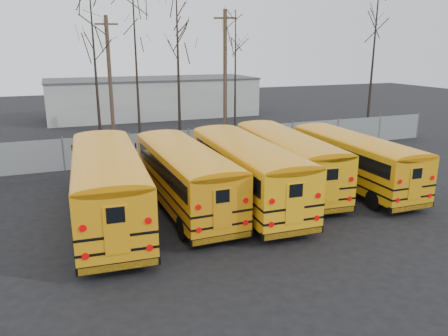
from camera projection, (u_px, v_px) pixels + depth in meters
name	position (u px, v px, depth m)	size (l,w,h in m)	color
ground	(270.00, 222.00, 18.99)	(120.00, 120.00, 0.00)	black
fence	(189.00, 144.00, 29.49)	(40.00, 0.04, 2.00)	gray
distant_building	(153.00, 98.00, 47.87)	(22.00, 8.00, 4.00)	#BABBB5
bus_a	(107.00, 179.00, 18.51)	(3.46, 11.86, 3.28)	black
bus_b	(184.00, 171.00, 20.25)	(2.66, 10.93, 3.05)	black
bus_c	(245.00, 166.00, 20.87)	(2.99, 11.40, 3.17)	black
bus_d	(285.00, 156.00, 23.12)	(3.47, 11.12, 3.06)	black
bus_e	(352.00, 156.00, 23.31)	(2.64, 10.48, 2.92)	black
utility_pole_left	(110.00, 79.00, 33.52)	(1.70, 0.50, 9.65)	#483529
utility_pole_right	(225.00, 73.00, 35.95)	(1.73, 0.85, 10.28)	#4F3C2D
tree_2	(96.00, 76.00, 30.30)	(0.26, 0.26, 10.77)	black
tree_3	(136.00, 64.00, 30.17)	(0.26, 0.26, 12.45)	black
tree_4	(178.00, 72.00, 33.15)	(0.26, 0.26, 11.03)	black
tree_5	(235.00, 76.00, 35.77)	(0.26, 0.26, 10.21)	black
tree_6	(373.00, 60.00, 37.30)	(0.26, 0.26, 12.65)	black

